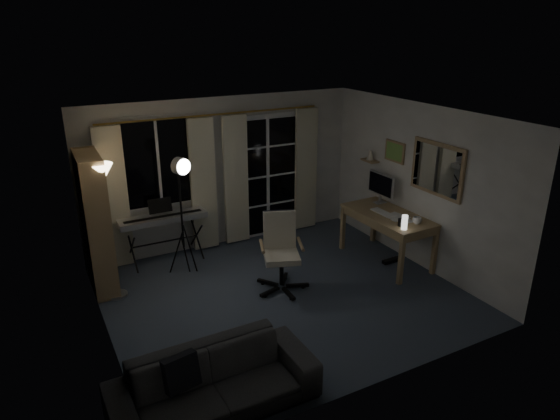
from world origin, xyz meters
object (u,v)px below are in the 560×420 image
(keyboard_piano, at_px, (163,219))
(sofa, at_px, (213,375))
(desk, at_px, (388,220))
(studio_light, at_px, (181,180))
(monitor, at_px, (381,185))
(office_chair, at_px, (280,244))
(bookshelf, at_px, (94,228))
(torchiere_lamp, at_px, (104,192))
(mug, at_px, (417,220))

(keyboard_piano, height_order, sofa, keyboard_piano)
(desk, xyz_separation_m, sofa, (-3.45, -1.73, -0.29))
(studio_light, distance_m, monitor, 3.09)
(office_chair, height_order, desk, office_chair)
(bookshelf, height_order, desk, bookshelf)
(keyboard_piano, bearing_deg, torchiere_lamp, -141.93)
(bookshelf, relative_size, desk, 1.30)
(office_chair, bearing_deg, keyboard_piano, 150.57)
(keyboard_piano, relative_size, mug, 10.24)
(desk, distance_m, mug, 0.53)
(monitor, relative_size, sofa, 0.29)
(keyboard_piano, xyz_separation_m, monitor, (3.19, -1.06, 0.35))
(torchiere_lamp, bearing_deg, monitor, -5.51)
(sofa, bearing_deg, torchiere_lamp, 98.60)
(desk, height_order, monitor, monitor)
(torchiere_lamp, relative_size, monitor, 3.30)
(studio_light, bearing_deg, sofa, -125.77)
(sofa, bearing_deg, keyboard_piano, 81.53)
(bookshelf, bearing_deg, sofa, -77.96)
(bookshelf, distance_m, sofa, 3.00)
(torchiere_lamp, relative_size, desk, 1.26)
(bookshelf, bearing_deg, torchiere_lamp, -66.00)
(bookshelf, distance_m, torchiere_lamp, 0.68)
(office_chair, distance_m, monitor, 2.07)
(keyboard_piano, bearing_deg, bookshelf, -161.13)
(sofa, bearing_deg, desk, 26.16)
(office_chair, relative_size, sofa, 0.55)
(torchiere_lamp, bearing_deg, sofa, -80.93)
(keyboard_piano, relative_size, office_chair, 1.22)
(bookshelf, relative_size, studio_light, 1.07)
(desk, distance_m, sofa, 3.87)
(mug, bearing_deg, monitor, 84.21)
(desk, height_order, sofa, desk)
(torchiere_lamp, xyz_separation_m, monitor, (4.06, -0.39, -0.41))
(keyboard_piano, distance_m, sofa, 3.29)
(bookshelf, xyz_separation_m, keyboard_piano, (1.01, 0.34, -0.19))
(office_chair, distance_m, mug, 1.98)
(mug, relative_size, sofa, 0.06)
(keyboard_piano, relative_size, studio_light, 0.73)
(keyboard_piano, xyz_separation_m, mug, (3.10, -2.01, 0.12))
(monitor, bearing_deg, sofa, -150.63)
(keyboard_piano, distance_m, monitor, 3.38)
(studio_light, height_order, sofa, studio_light)
(keyboard_piano, relative_size, sofa, 0.67)
(torchiere_lamp, relative_size, mug, 14.53)
(monitor, xyz_separation_m, mug, (-0.10, -0.95, -0.23))
(torchiere_lamp, height_order, desk, torchiere_lamp)
(studio_light, bearing_deg, torchiere_lamp, 167.54)
(torchiere_lamp, bearing_deg, bookshelf, 112.67)
(mug, bearing_deg, studio_light, 152.28)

